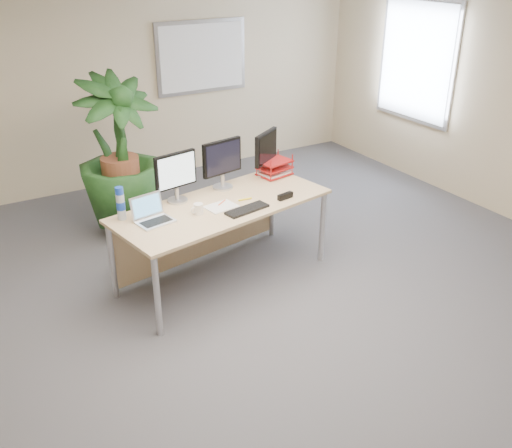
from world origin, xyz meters
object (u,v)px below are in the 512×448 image
floor_plant (121,169)px  monitor_left (176,174)px  monitor_right (222,161)px  laptop (152,215)px  desk (215,216)px

floor_plant → monitor_left: (0.16, -1.14, 0.29)m
monitor_right → laptop: monitor_right is taller
floor_plant → monitor_right: 1.30m
monitor_left → laptop: (-0.35, -0.27, -0.21)m
desk → laptop: size_ratio=6.25×
floor_plant → monitor_right: size_ratio=3.13×
floor_plant → laptop: 1.43m
floor_plant → monitor_right: floor_plant is taller
floor_plant → laptop: bearing=-97.6°
floor_plant → laptop: (-0.19, -1.41, 0.08)m
laptop → monitor_left: bearing=37.5°
floor_plant → laptop: floor_plant is taller
monitor_left → monitor_right: size_ratio=0.97×
desk → monitor_right: size_ratio=4.45×
monitor_left → laptop: 0.49m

